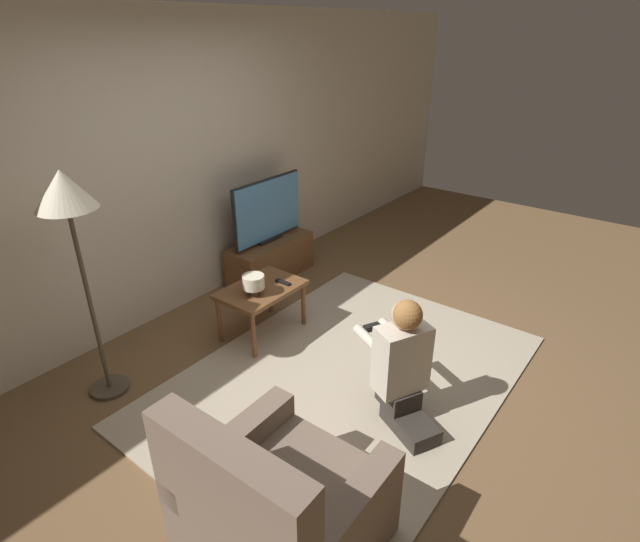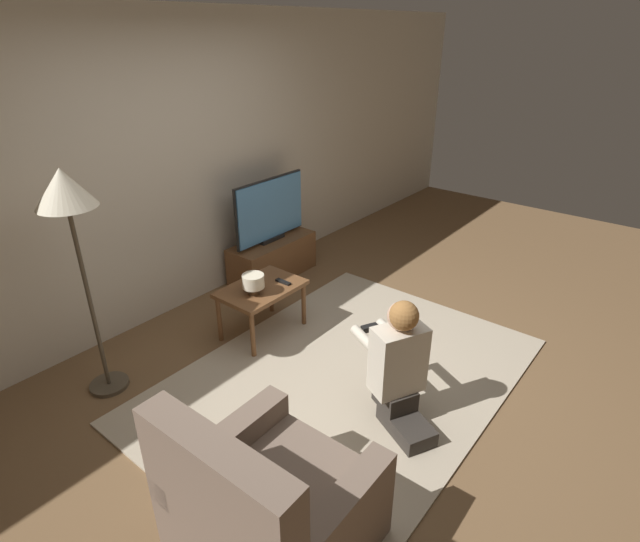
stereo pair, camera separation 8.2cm
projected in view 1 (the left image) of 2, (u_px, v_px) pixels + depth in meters
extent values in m
plane|color=brown|center=(346.00, 379.00, 3.82)|extent=(10.00, 10.00, 0.00)
cube|color=beige|center=(166.00, 171.00, 4.30)|extent=(10.00, 0.06, 2.60)
cube|color=#BCAD93|center=(346.00, 378.00, 3.81)|extent=(2.94, 2.10, 0.02)
cube|color=brown|center=(270.00, 259.00, 5.29)|extent=(0.97, 0.39, 0.41)
cube|color=black|center=(269.00, 239.00, 5.19)|extent=(0.32, 0.08, 0.04)
cube|color=black|center=(267.00, 209.00, 5.05)|extent=(0.94, 0.03, 0.63)
cube|color=#4C8CC6|center=(268.00, 210.00, 5.04)|extent=(0.91, 0.04, 0.60)
cube|color=brown|center=(261.00, 289.00, 4.20)|extent=(0.71, 0.48, 0.04)
cylinder|color=brown|center=(254.00, 336.00, 3.96)|extent=(0.04, 0.04, 0.42)
cylinder|color=brown|center=(303.00, 305.00, 4.41)|extent=(0.04, 0.04, 0.42)
cylinder|color=brown|center=(219.00, 320.00, 4.18)|extent=(0.04, 0.04, 0.42)
cylinder|color=brown|center=(270.00, 292.00, 4.63)|extent=(0.04, 0.04, 0.42)
cylinder|color=#4C4233|center=(110.00, 387.00, 3.70)|extent=(0.28, 0.28, 0.03)
cylinder|color=#4C4233|center=(87.00, 292.00, 3.34)|extent=(0.03, 0.03, 1.59)
cone|color=#EFE5C6|center=(63.00, 189.00, 3.03)|extent=(0.37, 0.37, 0.25)
cube|color=#7A6656|center=(287.00, 517.00, 2.50)|extent=(0.84, 0.85, 0.43)
cube|color=#7A6656|center=(231.00, 494.00, 2.05)|extent=(0.17, 0.85, 0.54)
cube|color=#7A6656|center=(236.00, 473.00, 2.66)|extent=(0.83, 0.15, 0.57)
cube|color=#332D28|center=(410.00, 424.00, 3.29)|extent=(0.38, 0.46, 0.11)
cube|color=#332D28|center=(398.00, 395.00, 3.35)|extent=(0.30, 0.31, 0.14)
cube|color=beige|center=(402.00, 358.00, 3.22)|extent=(0.39, 0.33, 0.46)
sphere|color=#DBAD8E|center=(405.00, 315.00, 3.08)|extent=(0.18, 0.18, 0.18)
sphere|color=#9E6B38|center=(408.00, 315.00, 3.05)|extent=(0.19, 0.19, 0.19)
cube|color=black|center=(372.00, 327.00, 3.51)|extent=(0.13, 0.10, 0.04)
cylinder|color=beige|center=(394.00, 332.00, 3.45)|extent=(0.20, 0.30, 0.07)
cylinder|color=beige|center=(368.00, 340.00, 3.37)|extent=(0.20, 0.30, 0.07)
cylinder|color=#4C3823|center=(254.00, 291.00, 4.07)|extent=(0.10, 0.10, 0.06)
cylinder|color=#EFE5C6|center=(253.00, 282.00, 4.03)|extent=(0.18, 0.18, 0.11)
cube|color=black|center=(283.00, 282.00, 4.25)|extent=(0.04, 0.15, 0.02)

